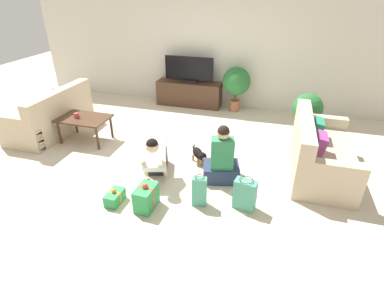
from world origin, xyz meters
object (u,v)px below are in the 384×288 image
object	(u,v)px
mug	(76,116)
potted_plant_back_right	(236,82)
gift_bag_a	(245,194)
gift_bag_b	(199,191)
gift_box_b	(115,197)
tv_console	(189,94)
coffee_table	(84,120)
person_kneeling	(156,156)
tv	(189,71)
potted_plant_corner_right	(307,110)
dog	(199,154)
gift_box_a	(146,198)
sofa_left	(52,117)
person_sitting	(222,161)
sofa_right	(319,154)

from	to	relation	value
mug	potted_plant_back_right	bearing A→B (deg)	42.62
potted_plant_back_right	gift_bag_a	bearing A→B (deg)	-78.93
gift_bag_b	gift_box_b	bearing A→B (deg)	-165.69
tv_console	mug	size ratio (longest dim) A/B	12.63
coffee_table	person_kneeling	size ratio (longest dim) A/B	1.09
tv	gift_bag_a	distance (m)	3.89
potted_plant_corner_right	person_kneeling	world-z (taller)	potted_plant_corner_right
person_kneeling	dog	xyz separation A→B (m)	(0.54, 0.48, -0.15)
gift_box_a	gift_box_b	distance (m)	0.45
tv	dog	world-z (taller)	tv
sofa_left	tv_console	bearing A→B (deg)	135.14
person_sitting	dog	world-z (taller)	person_sitting
potted_plant_back_right	sofa_right	bearing A→B (deg)	-53.43
coffee_table	gift_bag_a	bearing A→B (deg)	-19.77
gift_bag_b	gift_bag_a	bearing A→B (deg)	9.55
potted_plant_back_right	gift_box_b	world-z (taller)	potted_plant_back_right
sofa_left	potted_plant_back_right	bearing A→B (deg)	122.89
coffee_table	person_sitting	bearing A→B (deg)	-11.69
tv_console	dog	bearing A→B (deg)	-69.95
potted_plant_corner_right	gift_box_a	world-z (taller)	potted_plant_corner_right
gift_bag_a	mug	xyz separation A→B (m)	(-3.16, 1.05, 0.30)
person_kneeling	dog	size ratio (longest dim) A/B	2.07
gift_box_a	gift_bag_a	xyz separation A→B (m)	(1.22, 0.35, 0.05)
potted_plant_corner_right	gift_bag_a	size ratio (longest dim) A/B	1.93
sofa_left	person_kneeling	size ratio (longest dim) A/B	2.06
potted_plant_corner_right	dog	size ratio (longest dim) A/B	2.14
tv	gift_box_b	bearing A→B (deg)	-88.47
gift_box_a	mug	bearing A→B (deg)	144.25
dog	gift_bag_b	size ratio (longest dim) A/B	0.91
gift_bag_b	sofa_right	bearing A→B (deg)	39.78
person_kneeling	mug	size ratio (longest dim) A/B	6.89
tv	gift_box_a	size ratio (longest dim) A/B	3.00
person_sitting	mug	size ratio (longest dim) A/B	7.49
tv	potted_plant_back_right	size ratio (longest dim) A/B	1.13
sofa_left	gift_bag_b	world-z (taller)	sofa_left
gift_bag_a	tv_console	bearing A→B (deg)	117.37
dog	mug	xyz separation A→B (m)	(-2.33, 0.18, 0.32)
person_sitting	mug	world-z (taller)	person_sitting
gift_box_b	coffee_table	bearing A→B (deg)	133.39
mug	gift_box_a	bearing A→B (deg)	-35.75
potted_plant_corner_right	gift_bag_b	size ratio (longest dim) A/B	1.94
gift_box_b	mug	size ratio (longest dim) A/B	2.48
gift_box_b	gift_bag_b	xyz separation A→B (m)	(1.09, 0.28, 0.13)
sofa_left	tv_console	world-z (taller)	sofa_left
person_kneeling	mug	xyz separation A→B (m)	(-1.79, 0.66, 0.18)
gift_bag_b	tv_console	bearing A→B (deg)	108.73
person_kneeling	dog	world-z (taller)	person_kneeling
gift_bag_b	coffee_table	bearing A→B (deg)	154.27
person_sitting	gift_box_b	bearing A→B (deg)	22.94
person_sitting	gift_box_b	world-z (taller)	person_sitting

